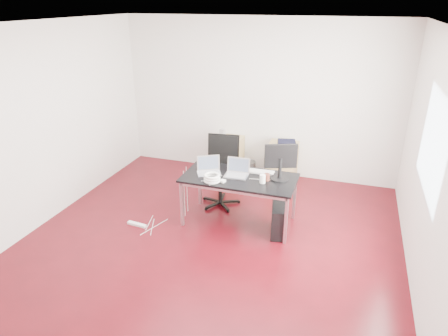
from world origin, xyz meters
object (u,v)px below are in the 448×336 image
(desk, at_px, (239,180))
(office_chair, at_px, (221,168))
(filing_cabinet_right, at_px, (282,162))
(pc_tower, at_px, (279,220))
(filing_cabinet_left, at_px, (228,156))

(desk, relative_size, office_chair, 1.48)
(filing_cabinet_right, height_order, pc_tower, filing_cabinet_right)
(filing_cabinet_left, relative_size, pc_tower, 1.56)
(office_chair, bearing_deg, filing_cabinet_right, 49.25)
(office_chair, relative_size, filing_cabinet_right, 1.54)
(filing_cabinet_left, distance_m, pc_tower, 2.22)
(filing_cabinet_right, bearing_deg, desk, -100.99)
(desk, xyz_separation_m, office_chair, (-0.44, 0.52, -0.07))
(desk, height_order, pc_tower, desk)
(pc_tower, bearing_deg, desk, 156.69)
(desk, relative_size, filing_cabinet_right, 2.29)
(desk, bearing_deg, filing_cabinet_left, 112.89)
(office_chair, distance_m, pc_tower, 1.31)
(office_chair, relative_size, filing_cabinet_left, 1.54)
(pc_tower, bearing_deg, filing_cabinet_right, 88.58)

